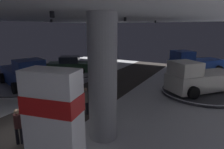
# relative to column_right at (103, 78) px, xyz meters

# --- Properties ---
(ground) EXTENTS (24.00, 44.00, 0.06)m
(ground) POSITION_rel_column_right_xyz_m (-3.76, -2.01, -2.77)
(ground) COLOR silver
(column_right) EXTENTS (1.24, 1.24, 5.50)m
(column_right) POSITION_rel_column_right_xyz_m (0.00, 0.00, 0.00)
(column_right) COLOR #ADADB2
(column_right) RESTS_ON ground
(display_platform_far_left) EXTENTS (5.77, 5.77, 0.23)m
(display_platform_far_left) POSITION_rel_column_right_xyz_m (-9.41, 8.67, -2.62)
(display_platform_far_left) COLOR silver
(display_platform_far_left) RESTS_ON ground
(display_car_far_left) EXTENTS (4.52, 3.73, 1.71)m
(display_car_far_left) POSITION_rel_column_right_xyz_m (-9.39, 8.69, -1.76)
(display_car_far_left) COLOR #2D5638
(display_car_far_left) RESTS_ON display_platform_far_left
(display_platform_mid_left) EXTENTS (5.68, 5.68, 0.27)m
(display_platform_mid_left) POSITION_rel_column_right_xyz_m (-9.45, 3.20, -2.60)
(display_platform_mid_left) COLOR #B7B7BC
(display_platform_mid_left) RESTS_ON ground
(pickup_truck_mid_left) EXTENTS (5.70, 4.07, 2.30)m
(pickup_truck_mid_left) POSITION_rel_column_right_xyz_m (-9.15, 3.09, -1.55)
(pickup_truck_mid_left) COLOR navy
(pickup_truck_mid_left) RESTS_ON display_platform_mid_left
(display_platform_deep_right) EXTENTS (5.68, 5.68, 0.27)m
(display_platform_deep_right) POSITION_rel_column_right_xyz_m (2.26, 14.83, -2.60)
(display_platform_deep_right) COLOR silver
(display_platform_deep_right) RESTS_ON ground
(pickup_truck_deep_right) EXTENTS (5.24, 5.22, 2.30)m
(pickup_truck_deep_right) POSITION_rel_column_right_xyz_m (2.03, 14.60, -1.54)
(pickup_truck_deep_right) COLOR navy
(pickup_truck_deep_right) RESTS_ON display_platform_deep_right
(display_platform_far_right) EXTENTS (5.84, 5.84, 0.25)m
(display_platform_far_right) POSITION_rel_column_right_xyz_m (3.39, 8.64, -2.61)
(display_platform_far_right) COLOR #333338
(display_platform_far_right) RESTS_ON ground
(pickup_truck_far_right) EXTENTS (5.05, 5.38, 2.30)m
(pickup_truck_far_right) POSITION_rel_column_right_xyz_m (3.18, 8.40, -1.56)
(pickup_truck_far_right) COLOR silver
(pickup_truck_far_right) RESTS_ON display_platform_far_right
(visitor_walking_near) EXTENTS (0.32, 0.32, 1.59)m
(visitor_walking_near) POSITION_rel_column_right_xyz_m (-2.82, -2.24, -1.84)
(visitor_walking_near) COLOR black
(visitor_walking_near) RESTS_ON ground
(visitor_walking_far) EXTENTS (0.32, 0.32, 1.59)m
(visitor_walking_far) POSITION_rel_column_right_xyz_m (-2.09, 1.54, -1.84)
(visitor_walking_far) COLOR black
(visitor_walking_far) RESTS_ON ground
(stanchion_b) EXTENTS (0.28, 0.28, 1.01)m
(stanchion_b) POSITION_rel_column_right_xyz_m (-1.60, -0.87, -2.38)
(stanchion_b) COLOR #333338
(stanchion_b) RESTS_ON ground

